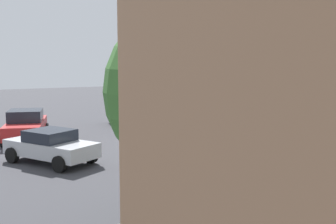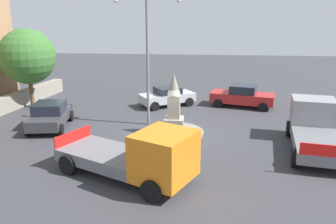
# 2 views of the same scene
# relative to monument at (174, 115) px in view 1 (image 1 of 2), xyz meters

# --- Properties ---
(ground_plane) EXTENTS (80.00, 80.00, 0.00)m
(ground_plane) POSITION_rel_monument_xyz_m (0.00, 0.00, -1.51)
(ground_plane) COLOR #38383D
(traffic_island) EXTENTS (3.34, 3.34, 0.16)m
(traffic_island) POSITION_rel_monument_xyz_m (0.00, 0.00, -1.43)
(traffic_island) COLOR gray
(traffic_island) RESTS_ON ground
(monument) EXTENTS (1.06, 1.06, 3.22)m
(monument) POSITION_rel_monument_xyz_m (0.00, 0.00, 0.00)
(monument) COLOR gray
(monument) RESTS_ON traffic_island
(streetlamp) EXTENTS (3.79, 0.28, 7.74)m
(streetlamp) POSITION_rel_monument_xyz_m (-1.67, 1.54, 3.20)
(streetlamp) COLOR slate
(streetlamp) RESTS_ON ground
(car_silver_passing) EXTENTS (4.23, 3.55, 1.37)m
(car_silver_passing) POSITION_rel_monument_xyz_m (-1.01, 6.05, -0.80)
(car_silver_passing) COLOR #B7BABF
(car_silver_passing) RESTS_ON ground
(car_red_approaching) EXTENTS (4.71, 2.84, 1.59)m
(car_red_approaching) POSITION_rel_monument_xyz_m (4.39, 6.35, -0.72)
(car_red_approaching) COLOR #B22323
(car_red_approaching) RESTS_ON ground
(car_dark_grey_waiting) EXTENTS (2.53, 4.08, 1.51)m
(car_dark_grey_waiting) POSITION_rel_monument_xyz_m (-7.26, 0.30, -0.74)
(car_dark_grey_waiting) COLOR #38383D
(car_dark_grey_waiting) RESTS_ON ground
(truck_grey_far_side) EXTENTS (3.21, 5.97, 2.20)m
(truck_grey_far_side) POSITION_rel_monument_xyz_m (7.14, -1.09, -0.48)
(truck_grey_far_side) COLOR gray
(truck_grey_far_side) RESTS_ON ground
(truck_orange_near_island) EXTENTS (6.17, 4.47, 2.22)m
(truck_orange_near_island) POSITION_rel_monument_xyz_m (-0.81, -5.72, -0.46)
(truck_orange_near_island) COLOR orange
(truck_orange_near_island) RESTS_ON ground
(tree_mid_cluster) EXTENTS (3.83, 3.83, 5.55)m
(tree_mid_cluster) POSITION_rel_monument_xyz_m (-10.61, 4.67, 2.12)
(tree_mid_cluster) COLOR brown
(tree_mid_cluster) RESTS_ON ground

